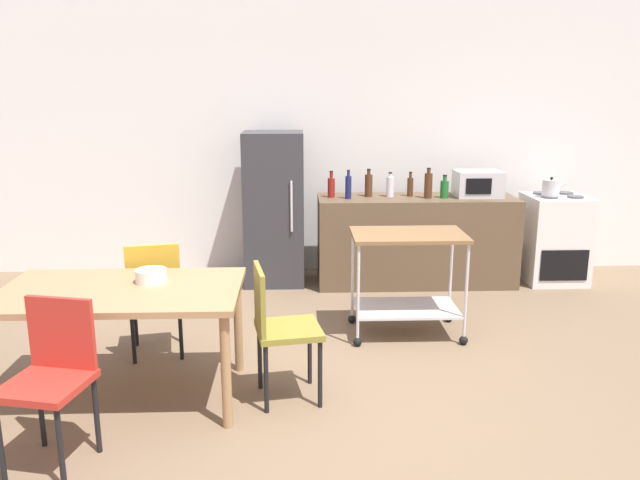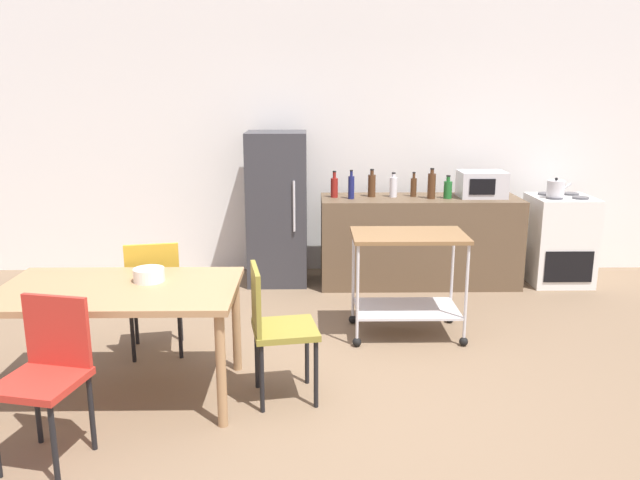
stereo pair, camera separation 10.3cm
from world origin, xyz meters
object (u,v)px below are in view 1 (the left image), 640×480
at_px(kitchen_cart, 407,267).
at_px(bottle_sesame_oil, 444,189).
at_px(chair_mustard, 155,290).
at_px(bottle_olive_oil, 331,187).
at_px(bottle_vinegar, 369,185).
at_px(dining_table, 121,300).
at_px(bottle_soy_sauce, 348,187).
at_px(bottle_sparkling_water, 390,186).
at_px(refrigerator, 274,208).
at_px(bottle_soda, 428,185).
at_px(fruit_bowl, 151,276).
at_px(chair_red, 52,371).
at_px(stove_oven, 554,239).
at_px(chair_olive, 278,323).
at_px(microwave, 478,184).
at_px(kettle, 551,188).
at_px(bottle_wine, 410,186).

relative_size(kitchen_cart, bottle_sesame_oil, 3.93).
xyz_separation_m(chair_mustard, bottle_olive_oil, (1.40, 1.79, 0.49)).
bearing_deg(bottle_vinegar, dining_table, -126.42).
relative_size(bottle_soy_sauce, bottle_sparkling_water, 1.15).
height_order(refrigerator, bottle_soda, refrigerator).
relative_size(dining_table, fruit_bowl, 7.54).
bearing_deg(chair_red, bottle_sparkling_water, 67.57).
relative_size(bottle_vinegar, bottle_soda, 0.93).
height_order(dining_table, bottle_vinegar, bottle_vinegar).
xyz_separation_m(stove_oven, bottle_sparkling_water, (-1.72, 0.01, 0.55)).
bearing_deg(chair_mustard, chair_red, 68.86).
relative_size(dining_table, chair_olive, 1.69).
bearing_deg(chair_red, kitchen_cart, 51.34).
bearing_deg(bottle_soda, dining_table, -135.59).
distance_m(bottle_vinegar, bottle_sparkling_water, 0.22).
distance_m(chair_mustard, bottle_vinegar, 2.60).
bearing_deg(fruit_bowl, bottle_sparkling_water, 51.25).
bearing_deg(microwave, kettle, -7.93).
bearing_deg(refrigerator, dining_table, -109.10).
height_order(bottle_wine, microwave, microwave).
bearing_deg(chair_red, bottle_soda, 62.51).
relative_size(kitchen_cart, fruit_bowl, 4.58).
bearing_deg(chair_olive, bottle_soda, -40.54).
bearing_deg(bottle_vinegar, stove_oven, -1.07).
bearing_deg(bottle_soda, kitchen_cart, -107.64).
relative_size(bottle_vinegar, bottle_sesame_oil, 1.21).
bearing_deg(kitchen_cart, bottle_sesame_oil, 66.26).
relative_size(dining_table, kettle, 6.26).
distance_m(bottle_olive_oil, bottle_soy_sauce, 0.19).
bearing_deg(bottle_olive_oil, bottle_sesame_oil, -4.13).
bearing_deg(chair_olive, fruit_bowl, 68.95).
bearing_deg(stove_oven, refrigerator, 178.40).
bearing_deg(chair_olive, microwave, -47.92).
xyz_separation_m(chair_red, bottle_soda, (2.61, 3.07, 0.51)).
xyz_separation_m(dining_table, bottle_vinegar, (1.84, 2.49, 0.35)).
relative_size(chair_olive, kitchen_cart, 0.98).
bearing_deg(kettle, microwave, 172.07).
xyz_separation_m(microwave, kettle, (0.71, -0.10, -0.03)).
xyz_separation_m(chair_red, kettle, (3.84, 3.05, 0.48)).
distance_m(kitchen_cart, fruit_bowl, 2.06).
xyz_separation_m(dining_table, microwave, (2.95, 2.46, 0.36)).
bearing_deg(refrigerator, bottle_sesame_oil, -5.32).
distance_m(chair_olive, kettle, 3.62).
bearing_deg(chair_red, kettle, 51.31).
xyz_separation_m(chair_mustard, kitchen_cart, (1.94, 0.37, 0.05)).
bearing_deg(bottle_soda, bottle_sesame_oil, 1.76).
xyz_separation_m(bottle_wine, kettle, (1.40, -0.14, -0.00)).
bearing_deg(chair_mustard, kitchen_cart, 179.81).
distance_m(bottle_soda, microwave, 0.53).
distance_m(dining_table, bottle_soy_sauce, 2.89).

